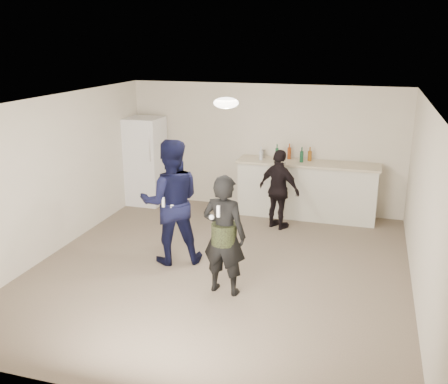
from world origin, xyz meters
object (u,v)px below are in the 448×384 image
(man, at_px, (171,202))
(spectator, at_px, (279,190))
(woman, at_px, (224,235))
(shaker, at_px, (263,154))
(fridge, at_px, (146,161))
(counter, at_px, (306,191))

(man, bearing_deg, spectator, -148.95)
(woman, relative_size, spectator, 1.14)
(spectator, bearing_deg, shaker, -33.82)
(fridge, height_order, shaker, fridge)
(woman, xyz_separation_m, spectator, (0.26, 2.60, -0.10))
(fridge, xyz_separation_m, man, (1.62, -2.54, 0.06))
(counter, xyz_separation_m, shaker, (-0.89, 0.11, 0.65))
(man, distance_m, spectator, 2.30)
(counter, bearing_deg, spectator, -118.55)
(man, height_order, woman, man)
(shaker, bearing_deg, fridge, -175.69)
(shaker, xyz_separation_m, man, (-0.83, -2.72, -0.21))
(counter, height_order, man, man)
(fridge, distance_m, woman, 4.23)
(counter, bearing_deg, fridge, -178.80)
(shaker, distance_m, woman, 3.48)
(shaker, xyz_separation_m, woman, (0.23, -3.45, -0.34))
(shaker, relative_size, woman, 0.10)
(spectator, bearing_deg, woman, 110.83)
(counter, height_order, woman, woman)
(spectator, bearing_deg, counter, -92.10)
(fridge, bearing_deg, woman, -50.73)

